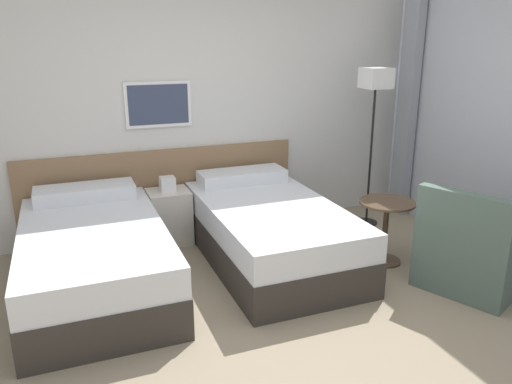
{
  "coord_description": "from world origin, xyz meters",
  "views": [
    {
      "loc": [
        -1.46,
        -2.81,
        1.97
      ],
      "look_at": [
        0.04,
        1.01,
        0.69
      ],
      "focal_mm": 35.0,
      "sensor_mm": 36.0,
      "label": 1
    }
  ],
  "objects_px": {
    "nightstand": "(169,215)",
    "armchair": "(472,254)",
    "bed_near_door": "(95,257)",
    "bed_near_window": "(270,231)",
    "floor_lamp": "(375,92)",
    "side_table": "(386,220)"
  },
  "relations": [
    {
      "from": "bed_near_door",
      "to": "bed_near_window",
      "type": "relative_size",
      "value": 1.0
    },
    {
      "from": "nightstand",
      "to": "armchair",
      "type": "relative_size",
      "value": 0.71
    },
    {
      "from": "floor_lamp",
      "to": "side_table",
      "type": "bearing_deg",
      "value": -114.65
    },
    {
      "from": "bed_near_door",
      "to": "side_table",
      "type": "distance_m",
      "value": 2.52
    },
    {
      "from": "side_table",
      "to": "armchair",
      "type": "height_order",
      "value": "armchair"
    },
    {
      "from": "bed_near_door",
      "to": "armchair",
      "type": "distance_m",
      "value": 3.04
    },
    {
      "from": "bed_near_door",
      "to": "armchair",
      "type": "xyz_separation_m",
      "value": [
        2.85,
        -1.08,
        0.0
      ]
    },
    {
      "from": "nightstand",
      "to": "side_table",
      "type": "distance_m",
      "value": 2.08
    },
    {
      "from": "bed_near_window",
      "to": "bed_near_door",
      "type": "bearing_deg",
      "value": 180.0
    },
    {
      "from": "bed_near_door",
      "to": "floor_lamp",
      "type": "relative_size",
      "value": 1.18
    },
    {
      "from": "side_table",
      "to": "armchair",
      "type": "distance_m",
      "value": 0.77
    },
    {
      "from": "floor_lamp",
      "to": "side_table",
      "type": "height_order",
      "value": "floor_lamp"
    },
    {
      "from": "floor_lamp",
      "to": "nightstand",
      "type": "bearing_deg",
      "value": 172.69
    },
    {
      "from": "nightstand",
      "to": "side_table",
      "type": "bearing_deg",
      "value": -34.29
    },
    {
      "from": "bed_near_door",
      "to": "armchair",
      "type": "height_order",
      "value": "armchair"
    },
    {
      "from": "bed_near_window",
      "to": "armchair",
      "type": "distance_m",
      "value": 1.71
    },
    {
      "from": "bed_near_window",
      "to": "side_table",
      "type": "height_order",
      "value": "bed_near_window"
    },
    {
      "from": "nightstand",
      "to": "bed_near_door",
      "type": "bearing_deg",
      "value": -135.46
    },
    {
      "from": "nightstand",
      "to": "side_table",
      "type": "height_order",
      "value": "nightstand"
    },
    {
      "from": "bed_near_door",
      "to": "nightstand",
      "type": "height_order",
      "value": "same"
    },
    {
      "from": "bed_near_window",
      "to": "armchair",
      "type": "height_order",
      "value": "armchair"
    },
    {
      "from": "floor_lamp",
      "to": "side_table",
      "type": "distance_m",
      "value": 1.42
    }
  ]
}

